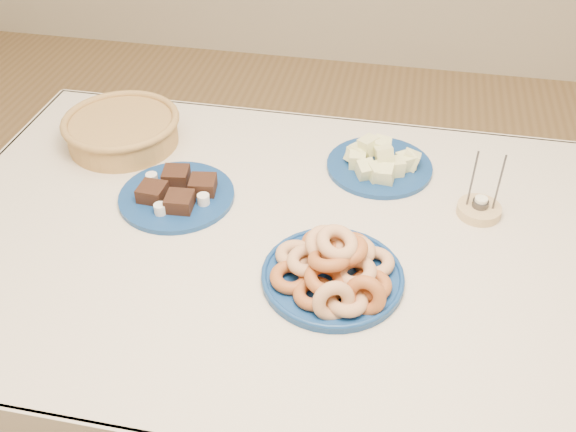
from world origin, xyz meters
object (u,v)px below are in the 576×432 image
object	(u,v)px
donut_platter	(334,270)
candle_holder	(479,209)
wicker_basket	(122,129)
melon_plate	(379,163)
dining_table	(292,269)
brownie_plate	(177,194)

from	to	relation	value
donut_platter	candle_holder	world-z (taller)	candle_holder
donut_platter	wicker_basket	world-z (taller)	donut_platter
donut_platter	melon_plate	bearing A→B (deg)	82.48
dining_table	donut_platter	xyz separation A→B (m)	(0.11, -0.13, 0.14)
donut_platter	melon_plate	xyz separation A→B (m)	(0.06, 0.43, -0.01)
donut_platter	melon_plate	world-z (taller)	donut_platter
dining_table	melon_plate	world-z (taller)	melon_plate
melon_plate	dining_table	bearing A→B (deg)	-119.62
dining_table	melon_plate	xyz separation A→B (m)	(0.17, 0.30, 0.13)
melon_plate	wicker_basket	world-z (taller)	melon_plate
dining_table	donut_platter	world-z (taller)	donut_platter
melon_plate	wicker_basket	xyz separation A→B (m)	(-0.71, -0.00, 0.02)
donut_platter	candle_holder	distance (m)	0.43
melon_plate	candle_holder	world-z (taller)	candle_holder
dining_table	wicker_basket	distance (m)	0.63
brownie_plate	wicker_basket	xyz separation A→B (m)	(-0.23, 0.21, 0.03)
brownie_plate	candle_holder	distance (m)	0.73
brownie_plate	wicker_basket	distance (m)	0.31
melon_plate	brownie_plate	distance (m)	0.53
brownie_plate	candle_holder	bearing A→B (deg)	6.67
dining_table	wicker_basket	bearing A→B (deg)	151.01
donut_platter	brownie_plate	bearing A→B (deg)	153.31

